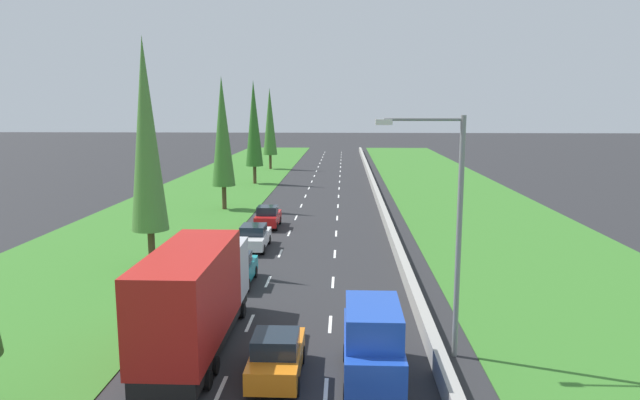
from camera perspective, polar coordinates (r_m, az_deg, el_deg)
name	(u,v)px	position (r m, az deg, el deg)	size (l,w,h in m)	color
ground_plane	(323,192)	(63.25, 0.30, 0.79)	(300.00, 300.00, 0.00)	#28282B
grass_verge_left	(210,191)	(64.95, -10.92, 0.86)	(14.00, 140.00, 0.04)	#387528
grass_verge_right	(454,193)	(64.35, 13.18, 0.71)	(14.00, 140.00, 0.04)	#387528
median_barrier	(375,189)	(63.24, 5.47, 1.13)	(0.44, 120.00, 0.85)	#9E9B93
lane_markings	(323,192)	(63.25, 0.30, 0.79)	(3.64, 116.00, 0.01)	white
red_box_truck_left_lane	(196,296)	(22.56, -12.25, -9.30)	(2.46, 9.40, 4.18)	black
teal_hatchback_left_lane	(237,269)	(30.71, -8.31, -6.81)	(1.74, 3.90, 1.72)	teal
blue_van_right_lane	(372,344)	(19.95, 5.24, -14.05)	(1.96, 4.90, 2.82)	#1E47B7
orange_hatchback_centre_lane_second	(277,356)	(20.39, -4.34, -15.23)	(1.74, 3.90, 1.72)	orange
white_sedan_left_lane	(254,237)	(38.07, -6.61, -3.68)	(1.82, 4.50, 1.64)	white
red_hatchback_left_lane	(268,217)	(44.73, -5.21, -1.69)	(1.74, 3.90, 1.72)	red
poplar_tree_second	(146,136)	(34.20, -16.92, 6.15)	(2.13, 2.13, 13.25)	#4C3823
poplar_tree_third	(222,132)	(52.56, -9.69, 6.71)	(2.10, 2.10, 12.07)	#4C3823
poplar_tree_fourth	(254,124)	(70.13, -6.61, 7.56)	(2.11, 2.11, 12.54)	#4C3823
poplar_tree_fifth	(270,122)	(86.89, -5.02, 7.78)	(2.10, 2.10, 12.19)	#4C3823
street_light_mast	(450,220)	(21.30, 12.81, -1.93)	(3.20, 0.28, 9.00)	gray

